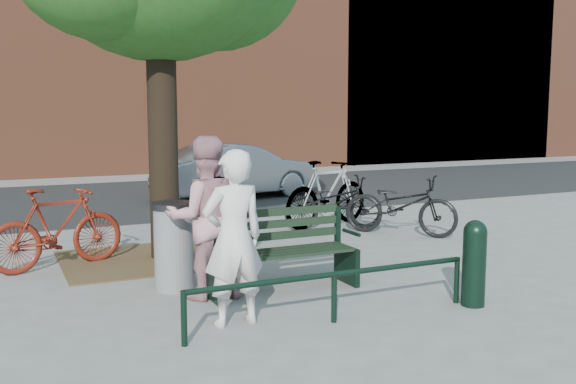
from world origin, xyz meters
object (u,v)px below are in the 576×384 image
park_bench (280,249)px  parked_car (237,171)px  litter_bin (174,246)px  bollard (474,260)px  bicycle_c (334,202)px  person_left (234,238)px  person_right (205,218)px

park_bench → parked_car: bearing=73.1°
litter_bin → parked_car: size_ratio=0.26×
parked_car → bollard: bearing=165.4°
park_bench → litter_bin: size_ratio=1.72×
litter_bin → bicycle_c: size_ratio=0.58×
park_bench → bicycle_c: 3.92m
bollard → litter_bin: size_ratio=0.91×
bicycle_c → parked_car: bearing=15.9°
park_bench → bicycle_c: bearing=51.9°
bollard → parked_car: size_ratio=0.24×
person_left → bicycle_c: (3.32, 4.00, -0.39)m
person_right → bicycle_c: 4.48m
person_left → bollard: person_left is taller
bicycle_c → parked_car: (-0.14, 4.40, 0.18)m
parked_car → bicycle_c: bearing=171.6°
park_bench → parked_car: parked_car is taller
parked_car → person_right: bearing=146.7°
person_left → bollard: size_ratio=1.85×
litter_bin → bicycle_c: bearing=36.0°
park_bench → parked_car: (2.27, 7.48, 0.16)m
bollard → litter_bin: (-2.70, 1.95, 0.02)m
park_bench → person_left: bearing=-134.4°
park_bench → bollard: park_bench is taller
park_bench → person_left: person_left is taller
litter_bin → bicycle_c: (3.52, 2.56, -0.05)m
litter_bin → parked_car: bearing=64.1°
park_bench → person_right: 0.96m
litter_bin → person_left: bearing=-82.0°
parked_car → park_bench: bearing=152.8°
park_bench → person_right: (-0.87, 0.07, 0.41)m
park_bench → person_right: person_right is taller
person_left → litter_bin: bearing=-85.2°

